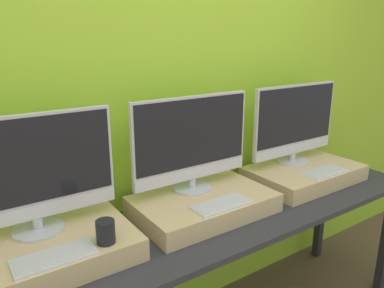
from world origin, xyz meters
name	(u,v)px	position (x,y,z in m)	size (l,w,h in m)	color
wall_back	(169,103)	(0.00, 0.69, 1.30)	(8.00, 0.04, 2.60)	#9ED12D
workbench	(210,230)	(0.00, 0.31, 0.72)	(2.59, 0.62, 0.79)	#2D2D33
wooden_riser_left	(46,252)	(-0.76, 0.37, 0.84)	(0.68, 0.43, 0.09)	#D6B77F
monitor_left	(31,172)	(-0.76, 0.47, 1.14)	(0.66, 0.20, 0.48)	silver
keyboard_left	(55,257)	(-0.76, 0.23, 0.90)	(0.28, 0.12, 0.01)	silver
mug	(106,232)	(-0.56, 0.23, 0.93)	(0.07, 0.07, 0.09)	black
wooden_riser_center	(204,204)	(0.00, 0.37, 0.84)	(0.68, 0.43, 0.09)	#D6B77F
monitor_center	(192,142)	(0.00, 0.47, 1.14)	(0.66, 0.20, 0.48)	silver
keyboard_center	(221,204)	(0.00, 0.23, 0.90)	(0.28, 0.12, 0.01)	silver
wooden_riser_right	(304,174)	(0.76, 0.37, 0.84)	(0.68, 0.43, 0.09)	#D6B77F
monitor_right	(295,123)	(0.76, 0.47, 1.14)	(0.66, 0.20, 0.48)	silver
keyboard_right	(325,172)	(0.76, 0.23, 0.90)	(0.28, 0.12, 0.01)	silver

